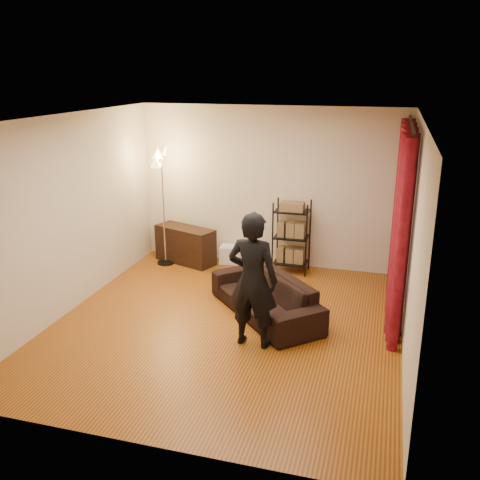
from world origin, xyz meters
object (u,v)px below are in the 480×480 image
(person, at_px, (253,280))
(floor_lamp, at_px, (164,208))
(storage_boxes, at_px, (231,254))
(wire_shelf, at_px, (291,237))
(sofa, at_px, (265,296))
(media_cabinet, at_px, (185,245))

(person, xyz_separation_m, floor_lamp, (-2.19, 2.38, 0.16))
(person, relative_size, storage_boxes, 4.55)
(wire_shelf, bearing_deg, person, -76.76)
(sofa, xyz_separation_m, floor_lamp, (-2.15, 1.53, 0.73))
(sofa, height_order, storage_boxes, sofa)
(sofa, relative_size, media_cabinet, 1.78)
(storage_boxes, xyz_separation_m, floor_lamp, (-1.09, -0.34, 0.85))
(floor_lamp, bearing_deg, media_cabinet, 28.54)
(media_cabinet, relative_size, wire_shelf, 0.89)
(media_cabinet, bearing_deg, person, -33.20)
(sofa, relative_size, person, 1.14)
(media_cabinet, xyz_separation_m, storage_boxes, (0.78, 0.18, -0.16))
(media_cabinet, bearing_deg, wire_shelf, 21.71)
(sofa, distance_m, wire_shelf, 1.77)
(storage_boxes, xyz_separation_m, wire_shelf, (1.09, -0.13, 0.45))
(person, xyz_separation_m, media_cabinet, (-1.88, 2.55, -0.53))
(wire_shelf, xyz_separation_m, floor_lamp, (-2.18, -0.21, 0.40))
(person, relative_size, floor_lamp, 0.84)
(storage_boxes, height_order, floor_lamp, floor_lamp)
(storage_boxes, height_order, wire_shelf, wire_shelf)
(sofa, relative_size, floor_lamp, 0.96)
(person, bearing_deg, storage_boxes, -63.81)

